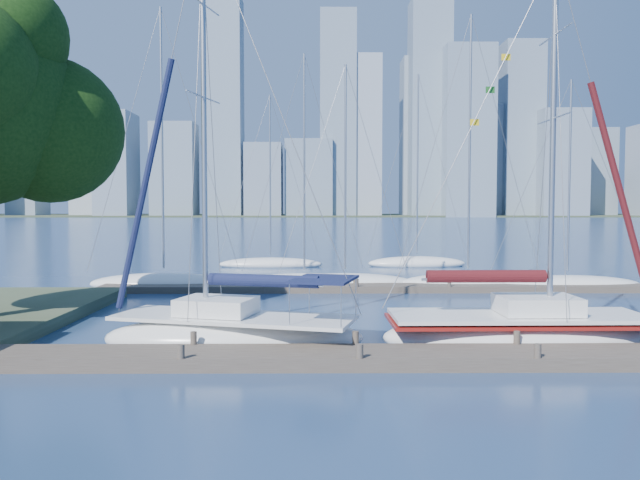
{
  "coord_description": "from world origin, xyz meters",
  "views": [
    {
      "loc": [
        -1.26,
        -18.15,
        4.63
      ],
      "look_at": [
        -1.07,
        4.0,
        3.47
      ],
      "focal_mm": 35.0,
      "sensor_mm": 36.0,
      "label": 1
    }
  ],
  "objects": [
    {
      "name": "ground",
      "position": [
        0.0,
        0.0,
        0.0
      ],
      "size": [
        700.0,
        700.0,
        0.0
      ],
      "primitive_type": "plane",
      "color": "navy",
      "rests_on": "ground"
    },
    {
      "name": "bg_boat_0",
      "position": [
        -9.95,
        17.59,
        0.31
      ],
      "size": [
        8.73,
        3.2,
        16.29
      ],
      "rotation": [
        0.0,
        0.0,
        0.08
      ],
      "color": "white",
      "rests_on": "ground"
    },
    {
      "name": "bg_boat_7",
      "position": [
        6.76,
        30.57,
        0.29
      ],
      "size": [
        7.78,
        2.76,
        15.29
      ],
      "rotation": [
        0.0,
        0.0,
        -0.06
      ],
      "color": "white",
      "rests_on": "ground"
    },
    {
      "name": "near_dock",
      "position": [
        0.0,
        0.0,
        0.2
      ],
      "size": [
        26.0,
        2.0,
        0.4
      ],
      "primitive_type": "cube",
      "color": "#433931",
      "rests_on": "ground"
    },
    {
      "name": "bg_boat_1",
      "position": [
        -1.87,
        18.46,
        0.27
      ],
      "size": [
        7.75,
        4.29,
        13.87
      ],
      "rotation": [
        0.0,
        0.0,
        0.3
      ],
      "color": "white",
      "rests_on": "ground"
    },
    {
      "name": "sailboat_maroon",
      "position": [
        5.55,
        2.44,
        1.0
      ],
      "size": [
        9.11,
        3.07,
        13.49
      ],
      "rotation": [
        0.0,
        0.0,
        0.01
      ],
      "color": "white",
      "rests_on": "ground"
    },
    {
      "name": "skyline",
      "position": [
        23.24,
        290.44,
        35.99
      ],
      "size": [
        503.12,
        51.31,
        106.41
      ],
      "color": "gray",
      "rests_on": "ground"
    },
    {
      "name": "bg_boat_6",
      "position": [
        -4.71,
        30.24,
        0.26
      ],
      "size": [
        8.25,
        5.0,
        13.63
      ],
      "rotation": [
        0.0,
        0.0,
        0.39
      ],
      "color": "white",
      "rests_on": "ground"
    },
    {
      "name": "bg_boat_3",
      "position": [
        7.58,
        17.54,
        0.31
      ],
      "size": [
        8.21,
        3.35,
        15.92
      ],
      "rotation": [
        0.0,
        0.0,
        -0.12
      ],
      "color": "white",
      "rests_on": "ground"
    },
    {
      "name": "far_dock",
      "position": [
        2.0,
        16.0,
        0.18
      ],
      "size": [
        30.0,
        1.8,
        0.36
      ],
      "primitive_type": "cube",
      "color": "#433931",
      "rests_on": "ground"
    },
    {
      "name": "bg_boat_2",
      "position": [
        0.5,
        17.9,
        0.27
      ],
      "size": [
        8.42,
        5.18,
        13.16
      ],
      "rotation": [
        0.0,
        0.0,
        0.38
      ],
      "color": "white",
      "rests_on": "ground"
    },
    {
      "name": "far_shore",
      "position": [
        0.0,
        320.0,
        0.0
      ],
      "size": [
        800.0,
        100.0,
        1.5
      ],
      "primitive_type": "cube",
      "color": "#38472D",
      "rests_on": "ground"
    },
    {
      "name": "sailboat_navy",
      "position": [
        -3.97,
        2.49,
        1.16
      ],
      "size": [
        9.09,
        4.98,
        14.83
      ],
      "rotation": [
        0.0,
        0.0,
        -0.26
      ],
      "color": "white",
      "rests_on": "ground"
    },
    {
      "name": "bg_boat_4",
      "position": [
        13.09,
        16.93,
        0.25
      ],
      "size": [
        8.75,
        4.01,
        12.13
      ],
      "rotation": [
        0.0,
        0.0,
        -0.21
      ],
      "color": "white",
      "rests_on": "ground"
    }
  ]
}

